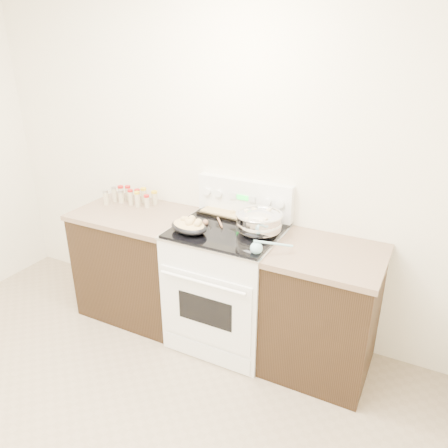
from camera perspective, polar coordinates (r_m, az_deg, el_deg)
The scene contains 9 objects.
counter_left at distance 3.74m, azimuth -11.01°, elevation -4.93°, with size 0.93×0.67×0.92m.
counter_right at distance 3.14m, azimuth 12.69°, elevation -11.10°, with size 0.73×0.67×0.92m.
kitchen_range at distance 3.33m, azimuth 0.43°, elevation -7.74°, with size 0.78×0.73×1.22m.
mixing_bowl at distance 3.03m, azimuth 4.59°, elevation 0.14°, with size 0.39×0.39×0.19m.
roasting_pan at distance 3.05m, azimuth -4.58°, elevation -0.23°, with size 0.33×0.27×0.12m.
baking_sheet at distance 3.38m, azimuth 1.04°, elevation 1.72°, with size 0.47×0.34×0.06m.
wooden_spoon at distance 3.20m, azimuth -1.81°, elevation 0.30°, with size 0.17×0.21×0.04m.
blue_ladle at distance 2.77m, azimuth 4.51°, elevation -3.10°, with size 0.24×0.18×0.10m.
spice_jars at distance 3.72m, azimuth -12.02°, elevation 3.59°, with size 0.40×0.24×0.13m.
Camera 1 is at (1.62, -1.12, 2.22)m, focal length 35.00 mm.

